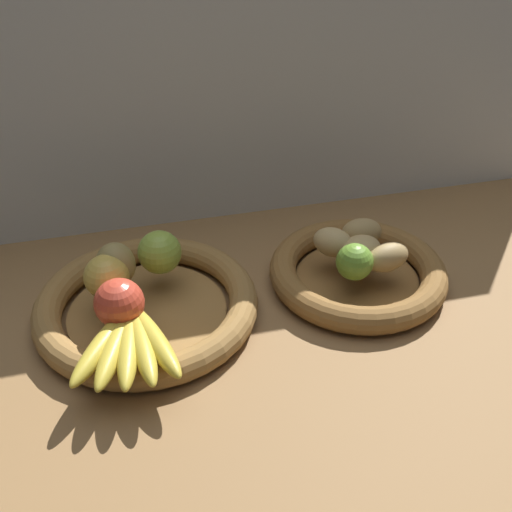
# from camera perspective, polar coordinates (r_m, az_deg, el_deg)

# --- Properties ---
(ground_plane) EXTENTS (1.40, 0.90, 0.03)m
(ground_plane) POSITION_cam_1_polar(r_m,az_deg,el_deg) (1.00, 0.92, -5.03)
(ground_plane) COLOR olive
(back_wall) EXTENTS (1.40, 0.03, 0.55)m
(back_wall) POSITION_cam_1_polar(r_m,az_deg,el_deg) (1.12, -3.10, 16.47)
(back_wall) COLOR silver
(back_wall) RESTS_ON ground_plane
(fruit_bowl_left) EXTENTS (0.35, 0.35, 0.04)m
(fruit_bowl_left) POSITION_cam_1_polar(r_m,az_deg,el_deg) (0.97, -10.27, -4.61)
(fruit_bowl_left) COLOR olive
(fruit_bowl_left) RESTS_ON ground_plane
(fruit_bowl_right) EXTENTS (0.30, 0.30, 0.04)m
(fruit_bowl_right) POSITION_cam_1_polar(r_m,az_deg,el_deg) (1.03, 9.56, -1.53)
(fruit_bowl_right) COLOR brown
(fruit_bowl_right) RESTS_ON ground_plane
(apple_red_front) EXTENTS (0.07, 0.07, 0.07)m
(apple_red_front) POSITION_cam_1_polar(r_m,az_deg,el_deg) (0.88, -12.78, -4.35)
(apple_red_front) COLOR #CC422D
(apple_red_front) RESTS_ON fruit_bowl_left
(apple_green_back) EXTENTS (0.07, 0.07, 0.07)m
(apple_green_back) POSITION_cam_1_polar(r_m,az_deg,el_deg) (0.98, -9.09, 0.36)
(apple_green_back) COLOR #8CAD3D
(apple_green_back) RESTS_ON fruit_bowl_left
(apple_golden_left) EXTENTS (0.07, 0.07, 0.07)m
(apple_golden_left) POSITION_cam_1_polar(r_m,az_deg,el_deg) (0.94, -13.94, -1.90)
(apple_golden_left) COLOR gold
(apple_golden_left) RESTS_ON fruit_bowl_left
(pear_brown) EXTENTS (0.08, 0.08, 0.07)m
(pear_brown) POSITION_cam_1_polar(r_m,az_deg,el_deg) (0.96, -13.13, -0.81)
(pear_brown) COLOR olive
(pear_brown) RESTS_ON fruit_bowl_left
(banana_bunch_front) EXTENTS (0.16, 0.18, 0.03)m
(banana_bunch_front) POSITION_cam_1_polar(r_m,az_deg,el_deg) (0.85, -11.92, -8.02)
(banana_bunch_front) COLOR gold
(banana_bunch_front) RESTS_ON fruit_bowl_left
(potato_large) EXTENTS (0.09, 0.08, 0.04)m
(potato_large) POSITION_cam_1_polar(r_m,az_deg,el_deg) (1.01, 9.81, 0.57)
(potato_large) COLOR tan
(potato_large) RESTS_ON fruit_bowl_right
(potato_small) EXTENTS (0.09, 0.06, 0.05)m
(potato_small) POSITION_cam_1_polar(r_m,az_deg,el_deg) (1.00, 12.29, -0.11)
(potato_small) COLOR #A38451
(potato_small) RESTS_ON fruit_bowl_right
(potato_oblong) EXTENTS (0.08, 0.08, 0.05)m
(potato_oblong) POSITION_cam_1_polar(r_m,az_deg,el_deg) (1.02, 7.28, 1.30)
(potato_oblong) COLOR tan
(potato_oblong) RESTS_ON fruit_bowl_right
(potato_back) EXTENTS (0.07, 0.05, 0.05)m
(potato_back) POSITION_cam_1_polar(r_m,az_deg,el_deg) (1.05, 9.92, 2.21)
(potato_back) COLOR #A38451
(potato_back) RESTS_ON fruit_bowl_right
(lime_near) EXTENTS (0.06, 0.06, 0.06)m
(lime_near) POSITION_cam_1_polar(r_m,az_deg,el_deg) (0.96, 9.30, -0.55)
(lime_near) COLOR olive
(lime_near) RESTS_ON fruit_bowl_right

